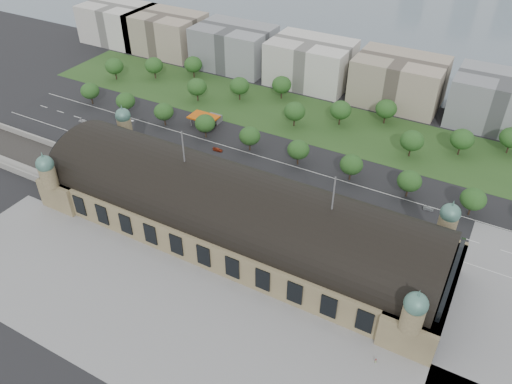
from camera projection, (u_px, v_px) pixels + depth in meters
The scene contains 51 objects.
ground at pixel (236, 235), 181.26m from camera, with size 900.00×900.00×0.00m, color black.
station at pixel (235, 213), 175.11m from camera, with size 150.00×48.40×44.30m.
track_cutting at pixel (21, 157), 221.87m from camera, with size 70.00×24.00×3.10m.
plaza_south at pixel (188, 333), 146.54m from camera, with size 190.00×48.00×0.12m, color gray.
road_slab at pixel (241, 169), 215.65m from camera, with size 260.00×26.00×0.10m, color black.
grass_belt at pixel (304, 118), 252.28m from camera, with size 300.00×45.00×0.10m, color #2A4C1E.
petrol_station at pixel (209, 118), 246.14m from camera, with size 14.00×13.00×5.05m.
lake at pixel (430, 13), 390.22m from camera, with size 700.00×320.00×0.08m, color slate.
office_0 at pixel (119, 23), 333.14m from camera, with size 45.00×32.00×24.00m, color silver.
office_1 at pixel (167, 33), 317.65m from camera, with size 45.00×32.00×24.00m, color tan.
office_2 at pixel (234, 47), 298.30m from camera, with size 45.00×32.00×24.00m, color gray.
office_3 at pixel (311, 63), 278.95m from camera, with size 45.00×32.00×24.00m, color silver.
office_4 at pixel (399, 81), 259.59m from camera, with size 45.00×32.00×24.00m, color tan.
office_5 at pixel (501, 102), 240.24m from camera, with size 45.00×32.00×24.00m, color gray.
tree_row_0 at pixel (90, 91), 260.43m from camera, with size 9.60×9.60×11.52m.
tree_row_1 at pixel (125, 101), 251.14m from camera, with size 9.60×9.60×11.52m.
tree_row_2 at pixel (164, 112), 241.85m from camera, with size 9.60×9.60×11.52m.
tree_row_3 at pixel (205, 123), 232.56m from camera, with size 9.60×9.60×11.52m.
tree_row_4 at pixel (250, 136), 223.27m from camera, with size 9.60×9.60×11.52m.
tree_row_5 at pixel (298, 150), 213.98m from camera, with size 9.60×9.60×11.52m.
tree_row_6 at pixel (351, 165), 204.69m from camera, with size 9.60×9.60×11.52m.
tree_row_7 at pixel (409, 181), 195.40m from camera, with size 9.60×9.60×11.52m.
tree_row_8 at pixel (473, 199), 186.11m from camera, with size 9.60×9.60×11.52m.
tree_belt_0 at pixel (114, 66), 284.96m from camera, with size 10.40×10.40×12.48m.
tree_belt_1 at pixel (154, 65), 286.02m from camera, with size 10.40×10.40×12.48m.
tree_belt_2 at pixel (193, 64), 287.08m from camera, with size 10.40×10.40×12.48m.
tree_belt_3 at pixel (197, 87), 262.90m from camera, with size 10.40×10.40×12.48m.
tree_belt_4 at pixel (239, 86), 263.96m from camera, with size 10.40×10.40×12.48m.
tree_belt_5 at pixel (282, 85), 265.02m from camera, with size 10.40×10.40×12.48m.
tree_belt_6 at pixel (295, 111), 240.83m from camera, with size 10.40×10.40×12.48m.
tree_belt_7 at pixel (341, 110), 241.89m from camera, with size 10.40×10.40×12.48m.
tree_belt_8 at pixel (386, 109), 242.95m from camera, with size 10.40×10.40×12.48m.
tree_belt_9 at pixel (412, 141), 218.77m from camera, with size 10.40×10.40×12.48m.
tree_belt_10 at pixel (462, 139), 219.83m from camera, with size 10.40×10.40×12.48m.
tree_belt_11 at pixel (512, 138), 220.89m from camera, with size 10.40×10.40×12.48m.
traffic_car_0 at pixel (83, 121), 248.35m from camera, with size 1.70×4.22×1.44m, color silver.
traffic_car_1 at pixel (125, 131), 240.63m from camera, with size 1.39×3.98×1.31m, color gray.
traffic_car_3 at pixel (218, 150), 226.72m from camera, with size 1.90×4.66×1.35m, color maroon.
traffic_car_4 at pixel (295, 188), 203.21m from camera, with size 1.63×4.05×1.38m, color #171A41.
traffic_car_5 at pixel (428, 209), 192.29m from camera, with size 1.37×3.92×1.29m, color slate.
parked_car_0 at pixel (130, 157), 221.59m from camera, with size 1.38×3.97×1.31m, color black.
parked_car_1 at pixel (131, 155), 223.30m from camera, with size 2.35×5.11×1.42m, color maroon.
parked_car_2 at pixel (158, 164), 217.09m from camera, with size 2.12×5.22×1.51m, color #171640.
parked_car_3 at pixel (196, 174), 211.09m from camera, with size 1.73×4.29×1.46m, color slate.
parked_car_4 at pixel (153, 165), 216.60m from camera, with size 1.40×4.01×1.32m, color silver.
parked_car_5 at pixel (199, 179), 208.15m from camera, with size 2.32×5.04×1.40m, color #9C9FA5.
parked_car_6 at pixel (224, 182), 206.30m from camera, with size 1.92×4.72×1.37m, color black.
bus_west at pixel (223, 169), 211.79m from camera, with size 3.15×13.48×3.75m, color #B9461D.
bus_mid at pixel (249, 185), 202.99m from camera, with size 2.66×11.37×3.17m, color beige.
bus_east at pixel (357, 220), 185.18m from camera, with size 2.70×11.53×3.21m, color beige.
pedestrian_0 at pixel (376, 361), 138.14m from camera, with size 0.75×0.43×1.53m, color gray.
Camera 1 is at (72.15, -115.38, 120.97)m, focal length 35.00 mm.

